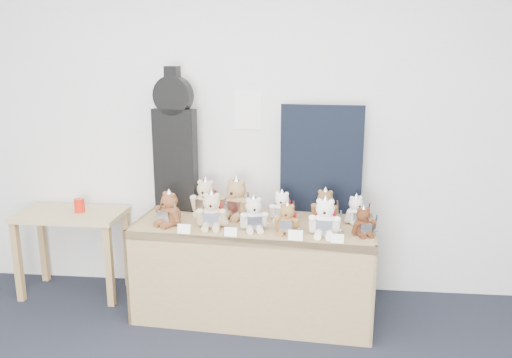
# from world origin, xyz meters

# --- Properties ---
(room_shell) EXTENTS (6.00, 6.00, 6.00)m
(room_shell) POSITION_xyz_m (0.03, 2.49, 1.45)
(room_shell) COLOR white
(room_shell) RESTS_ON floor
(display_table) EXTENTS (1.73, 0.82, 0.70)m
(display_table) POSITION_xyz_m (0.13, 1.97, 0.55)
(display_table) COLOR olive
(display_table) RESTS_ON floor
(side_table) EXTENTS (0.81, 0.46, 0.67)m
(side_table) POSITION_xyz_m (-1.32, 2.21, 0.55)
(side_table) COLOR tan
(side_table) RESTS_ON floor
(guitar_case) EXTENTS (0.34, 0.16, 1.08)m
(guitar_case) POSITION_xyz_m (-0.49, 2.29, 1.23)
(guitar_case) COLOR black
(guitar_case) RESTS_ON display_table
(navy_board) EXTENTS (0.61, 0.09, 0.81)m
(navy_board) POSITION_xyz_m (0.60, 2.32, 1.10)
(navy_board) COLOR black
(navy_board) RESTS_ON display_table
(red_cup) EXTENTS (0.08, 0.08, 0.11)m
(red_cup) POSITION_xyz_m (-1.25, 2.22, 0.73)
(red_cup) COLOR red
(red_cup) RESTS_ON side_table
(teddy_front_far_left) EXTENTS (0.22, 0.22, 0.27)m
(teddy_front_far_left) POSITION_xyz_m (-0.45, 1.91, 0.81)
(teddy_front_far_left) COLOR brown
(teddy_front_far_left) RESTS_ON display_table
(teddy_front_left) EXTENTS (0.23, 0.20, 0.28)m
(teddy_front_left) POSITION_xyz_m (-0.14, 1.89, 0.81)
(teddy_front_left) COLOR #C5AB8B
(teddy_front_left) RESTS_ON display_table
(teddy_front_centre) EXTENTS (0.22, 0.19, 0.26)m
(teddy_front_centre) POSITION_xyz_m (0.15, 1.87, 0.80)
(teddy_front_centre) COLOR silver
(teddy_front_centre) RESTS_ON display_table
(teddy_front_right) EXTENTS (0.19, 0.17, 0.23)m
(teddy_front_right) POSITION_xyz_m (0.37, 1.83, 0.79)
(teddy_front_right) COLOR olive
(teddy_front_right) RESTS_ON display_table
(teddy_front_far_right) EXTENTS (0.23, 0.20, 0.28)m
(teddy_front_far_right) POSITION_xyz_m (0.62, 1.81, 0.81)
(teddy_front_far_right) COLOR white
(teddy_front_far_right) RESTS_ON display_table
(teddy_front_end) EXTENTS (0.18, 0.17, 0.21)m
(teddy_front_end) POSITION_xyz_m (0.87, 1.83, 0.79)
(teddy_front_end) COLOR #502C1B
(teddy_front_end) RESTS_ON display_table
(teddy_back_left) EXTENTS (0.24, 0.21, 0.30)m
(teddy_back_left) POSITION_xyz_m (-0.25, 2.19, 0.82)
(teddy_back_left) COLOR beige
(teddy_back_left) RESTS_ON display_table
(teddy_back_centre_left) EXTENTS (0.26, 0.25, 0.32)m
(teddy_back_centre_left) POSITION_xyz_m (-0.01, 2.14, 0.83)
(teddy_back_centre_left) COLOR #9B794D
(teddy_back_centre_left) RESTS_ON display_table
(teddy_back_centre_right) EXTENTS (0.20, 0.17, 0.24)m
(teddy_back_centre_right) POSITION_xyz_m (0.32, 2.10, 0.79)
(teddy_back_centre_right) COLOR white
(teddy_back_centre_right) RESTS_ON display_table
(teddy_back_right) EXTENTS (0.21, 0.19, 0.26)m
(teddy_back_right) POSITION_xyz_m (0.63, 2.12, 0.80)
(teddy_back_right) COLOR brown
(teddy_back_right) RESTS_ON display_table
(teddy_back_end) EXTENTS (0.19, 0.18, 0.23)m
(teddy_back_end) POSITION_xyz_m (0.85, 2.07, 0.79)
(teddy_back_end) COLOR silver
(teddy_back_end) RESTS_ON display_table
(teddy_back_far_left) EXTENTS (0.19, 0.19, 0.24)m
(teddy_back_far_left) POSITION_xyz_m (-0.23, 2.19, 0.80)
(teddy_back_far_left) COLOR olive
(teddy_back_far_left) RESTS_ON display_table
(entry_card_a) EXTENTS (0.09, 0.03, 0.06)m
(entry_card_a) POSITION_xyz_m (-0.30, 1.74, 0.73)
(entry_card_a) COLOR white
(entry_card_a) RESTS_ON display_table
(entry_card_b) EXTENTS (0.09, 0.02, 0.06)m
(entry_card_b) POSITION_xyz_m (0.01, 1.72, 0.73)
(entry_card_b) COLOR white
(entry_card_b) RESTS_ON display_table
(entry_card_c) EXTENTS (0.10, 0.03, 0.07)m
(entry_card_c) POSITION_xyz_m (0.43, 1.69, 0.74)
(entry_card_c) COLOR white
(entry_card_c) RESTS_ON display_table
(entry_card_d) EXTENTS (0.08, 0.02, 0.06)m
(entry_card_d) POSITION_xyz_m (0.70, 1.67, 0.73)
(entry_card_d) COLOR white
(entry_card_d) RESTS_ON display_table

